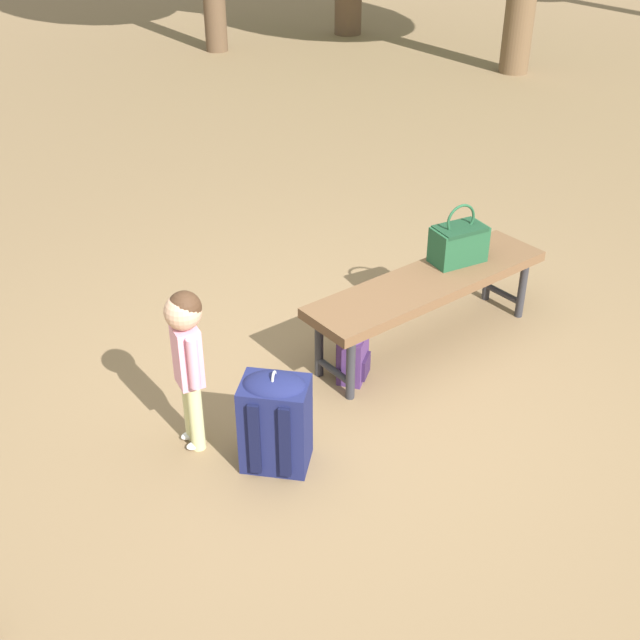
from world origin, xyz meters
TOP-DOWN VIEW (x-y plane):
  - ground_plane at (0.00, 0.00)m, footprint 40.00×40.00m
  - park_bench at (-0.82, -0.10)m, footprint 1.62×0.49m
  - handbag at (-1.10, -0.14)m, footprint 0.35×0.25m
  - child_standing at (0.73, -0.24)m, footprint 0.18×0.23m
  - backpack_large at (0.51, 0.14)m, footprint 0.39×0.40m
  - backpack_small at (-0.25, -0.12)m, footprint 0.23×0.22m

SIDE VIEW (x-z plane):
  - ground_plane at x=0.00m, z-range 0.00..0.00m
  - backpack_small at x=-0.25m, z-range 0.00..0.32m
  - backpack_large at x=0.51m, z-range 0.00..0.54m
  - park_bench at x=-0.82m, z-range 0.17..0.62m
  - handbag at x=-1.10m, z-range 0.39..0.76m
  - child_standing at x=0.73m, z-range 0.14..1.02m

